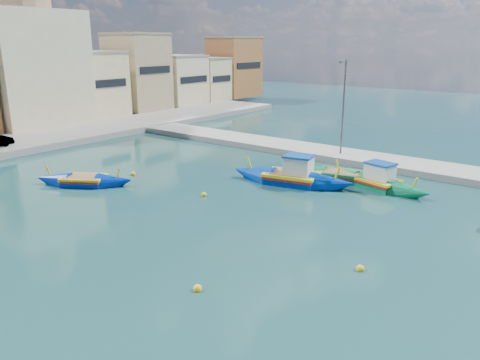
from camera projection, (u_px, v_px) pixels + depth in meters
ground at (289, 250)px, 21.77m from camera, size 160.00×160.00×0.00m
east_quay at (416, 167)px, 35.35m from camera, size 4.00×70.00×0.50m
north_townhouses at (2, 85)px, 48.51m from camera, size 83.20×7.87×10.19m
church_block at (25, 51)px, 50.43m from camera, size 10.00×10.00×19.10m
quay_street_lamp at (343, 107)px, 37.29m from camera, size 1.18×0.16×8.00m
luzzu_turquoise_cabin at (373, 182)px, 31.23m from camera, size 3.69×8.65×2.72m
luzzu_blue_cabin at (292, 178)px, 31.87m from camera, size 3.93×9.10×3.13m
luzzu_green at (84, 182)px, 31.64m from camera, size 5.11×6.74×2.16m
luzzu_blue_south at (343, 177)px, 32.58m from camera, size 3.66×8.71×2.45m
mooring_buoys at (207, 216)px, 25.89m from camera, size 19.47×19.63×0.36m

